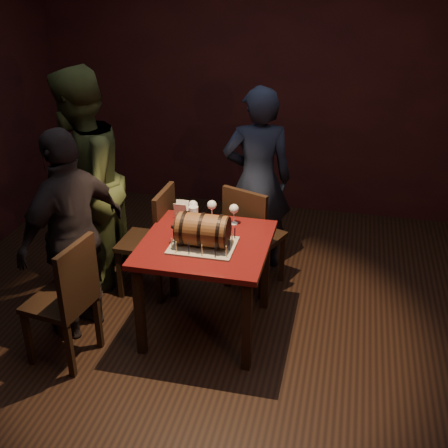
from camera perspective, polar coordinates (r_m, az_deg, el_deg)
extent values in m
plane|color=black|center=(4.25, -0.48, -11.82)|extent=(5.00, 5.00, 0.00)
cube|color=black|center=(5.93, 5.33, 14.30)|extent=(5.00, 0.04, 2.80)
cube|color=#440B0C|center=(3.99, -1.88, -2.04)|extent=(0.90, 0.90, 0.04)
cube|color=black|center=(3.99, -8.57, -8.71)|extent=(0.06, 0.06, 0.71)
cube|color=black|center=(3.81, 2.34, -10.30)|extent=(0.06, 0.06, 0.71)
cube|color=black|center=(4.59, -5.19, -3.44)|extent=(0.06, 0.06, 0.71)
cube|color=black|center=(4.43, 4.23, -4.56)|extent=(0.06, 0.06, 0.71)
cube|color=gray|center=(3.92, -2.14, -2.18)|extent=(0.45, 0.35, 0.01)
cylinder|color=brown|center=(3.86, -2.17, -0.62)|extent=(0.34, 0.23, 0.23)
cylinder|color=black|center=(3.89, -3.96, -0.43)|extent=(0.02, 0.24, 0.24)
cylinder|color=black|center=(3.86, -2.17, -0.62)|extent=(0.02, 0.24, 0.24)
cylinder|color=black|center=(3.83, -0.35, -0.81)|extent=(0.02, 0.24, 0.24)
cylinder|color=black|center=(3.91, -4.64, -0.35)|extent=(0.01, 0.22, 0.22)
cylinder|color=black|center=(3.82, 0.36, -0.89)|extent=(0.01, 0.22, 0.22)
cylinder|color=black|center=(3.91, -4.94, -0.32)|extent=(0.04, 0.02, 0.02)
sphere|color=black|center=(3.92, -5.21, -0.29)|extent=(0.03, 0.03, 0.03)
cylinder|color=#EFE38F|center=(3.81, -4.89, -2.34)|extent=(0.01, 0.01, 0.08)
cylinder|color=black|center=(3.79, -4.92, -1.74)|extent=(0.00, 0.00, 0.01)
cylinder|color=black|center=(3.79, -3.58, -2.49)|extent=(0.01, 0.01, 0.08)
cylinder|color=black|center=(3.77, -3.60, -1.89)|extent=(0.00, 0.00, 0.01)
cylinder|color=#EFE38F|center=(3.77, -2.26, -2.64)|extent=(0.01, 0.01, 0.08)
cylinder|color=black|center=(3.74, -2.27, -2.04)|extent=(0.00, 0.00, 0.01)
cylinder|color=black|center=(3.75, -0.92, -2.80)|extent=(0.01, 0.01, 0.08)
cylinder|color=black|center=(3.72, -0.92, -2.19)|extent=(0.00, 0.00, 0.01)
cylinder|color=#EFE38F|center=(3.75, 0.23, -2.79)|extent=(0.01, 0.01, 0.08)
cylinder|color=black|center=(3.72, 0.23, -2.19)|extent=(0.00, 0.00, 0.01)
cylinder|color=black|center=(3.82, 0.53, -2.15)|extent=(0.01, 0.01, 0.08)
cylinder|color=black|center=(3.80, 0.53, -1.55)|extent=(0.00, 0.00, 0.01)
cylinder|color=#EFE38F|center=(3.90, 0.82, -1.53)|extent=(0.01, 0.01, 0.08)
cylinder|color=black|center=(3.88, 0.83, -0.94)|extent=(0.00, 0.00, 0.01)
cylinder|color=black|center=(3.98, 1.10, -0.93)|extent=(0.01, 0.01, 0.08)
cylinder|color=black|center=(3.96, 1.11, -0.36)|extent=(0.00, 0.00, 0.01)
cylinder|color=#EFE38F|center=(4.00, -0.17, -0.80)|extent=(0.01, 0.01, 0.08)
cylinder|color=black|center=(3.98, -0.17, -0.22)|extent=(0.00, 0.00, 0.01)
cylinder|color=black|center=(4.02, -1.42, -0.66)|extent=(0.01, 0.01, 0.08)
cylinder|color=black|center=(4.00, -1.43, -0.09)|extent=(0.00, 0.00, 0.01)
cylinder|color=#EFE38F|center=(4.04, -2.67, -0.53)|extent=(0.01, 0.01, 0.08)
cylinder|color=black|center=(4.02, -2.68, 0.04)|extent=(0.00, 0.00, 0.01)
cylinder|color=black|center=(4.06, -3.90, -0.40)|extent=(0.01, 0.01, 0.08)
cylinder|color=black|center=(4.04, -3.92, 0.17)|extent=(0.00, 0.00, 0.01)
cylinder|color=#EFE38F|center=(4.02, -4.53, -0.75)|extent=(0.01, 0.01, 0.08)
cylinder|color=black|center=(4.00, -4.56, -0.18)|extent=(0.00, 0.00, 0.01)
cylinder|color=black|center=(3.94, -4.92, -1.34)|extent=(0.01, 0.01, 0.08)
cylinder|color=black|center=(3.92, -4.95, -0.76)|extent=(0.00, 0.00, 0.01)
cylinder|color=#EFE38F|center=(3.86, -5.33, -1.95)|extent=(0.01, 0.01, 0.08)
cylinder|color=black|center=(3.84, -5.36, -1.36)|extent=(0.00, 0.00, 0.01)
cylinder|color=silver|center=(4.30, -3.14, 0.46)|extent=(0.06, 0.06, 0.01)
cylinder|color=silver|center=(4.28, -3.15, 1.03)|extent=(0.01, 0.01, 0.09)
sphere|color=silver|center=(4.24, -3.17, 1.94)|extent=(0.07, 0.07, 0.07)
sphere|color=#591114|center=(4.25, -3.17, 1.85)|extent=(0.05, 0.05, 0.05)
cylinder|color=silver|center=(4.29, -1.23, 0.47)|extent=(0.06, 0.06, 0.01)
cylinder|color=silver|center=(4.27, -1.23, 1.04)|extent=(0.01, 0.01, 0.09)
sphere|color=silver|center=(4.24, -1.24, 1.95)|extent=(0.07, 0.07, 0.07)
cylinder|color=silver|center=(4.23, 1.01, 0.06)|extent=(0.06, 0.06, 0.01)
cylinder|color=silver|center=(4.21, 1.01, 0.63)|extent=(0.01, 0.01, 0.09)
sphere|color=silver|center=(4.18, 1.02, 1.56)|extent=(0.07, 0.07, 0.07)
sphere|color=#BF594C|center=(4.18, 1.02, 1.47)|extent=(0.05, 0.05, 0.05)
cylinder|color=silver|center=(4.19, -3.11, 0.83)|extent=(0.07, 0.07, 0.15)
cylinder|color=#9E5414|center=(4.19, -3.10, 0.62)|extent=(0.06, 0.06, 0.11)
cylinder|color=white|center=(4.17, -3.12, 1.44)|extent=(0.06, 0.06, 0.02)
cube|color=black|center=(4.69, 3.24, -1.33)|extent=(0.52, 0.52, 0.04)
cube|color=black|center=(4.86, 5.93, -3.54)|extent=(0.04, 0.04, 0.43)
cube|color=black|center=(5.01, 2.54, -2.45)|extent=(0.04, 0.04, 0.43)
cube|color=black|center=(4.61, 3.85, -5.28)|extent=(0.04, 0.04, 0.43)
cube|color=black|center=(4.76, 0.34, -4.08)|extent=(0.04, 0.04, 0.43)
cube|color=black|center=(4.44, 2.10, 0.64)|extent=(0.39, 0.18, 0.46)
cube|color=black|center=(4.65, -7.99, -1.86)|extent=(0.41, 0.41, 0.04)
cube|color=black|center=(4.96, -8.89, -3.11)|extent=(0.04, 0.04, 0.43)
cube|color=black|center=(4.69, -10.52, -5.06)|extent=(0.04, 0.04, 0.43)
cube|color=black|center=(4.84, -5.19, -3.65)|extent=(0.04, 0.04, 0.43)
cube|color=black|center=(4.57, -6.64, -5.70)|extent=(0.04, 0.04, 0.43)
cube|color=black|center=(4.47, -6.05, 0.68)|extent=(0.05, 0.40, 0.46)
cube|color=black|center=(4.02, -16.36, -7.63)|extent=(0.45, 0.45, 0.04)
cube|color=black|center=(4.35, -16.45, -8.55)|extent=(0.04, 0.04, 0.43)
cube|color=black|center=(4.15, -19.26, -10.94)|extent=(0.04, 0.04, 0.43)
cube|color=black|center=(4.17, -12.66, -9.69)|extent=(0.04, 0.04, 0.43)
cube|color=black|center=(3.96, -15.39, -12.28)|extent=(0.04, 0.04, 0.43)
cube|color=black|center=(3.79, -14.65, -5.13)|extent=(0.10, 0.40, 0.46)
imported|color=black|center=(4.86, 3.42, 4.45)|extent=(0.68, 0.53, 1.64)
imported|color=#353E1F|center=(4.64, -14.23, 3.96)|extent=(0.75, 0.94, 1.84)
imported|color=black|center=(4.13, -15.10, -1.08)|extent=(0.71, 1.00, 1.57)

